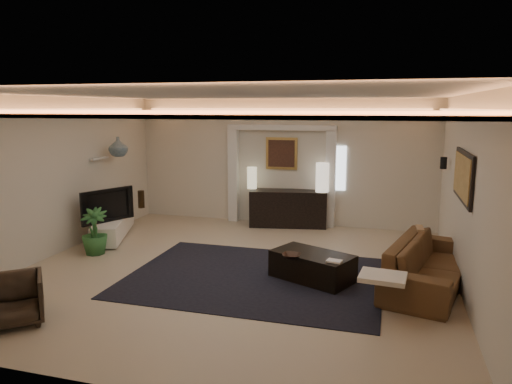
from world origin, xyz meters
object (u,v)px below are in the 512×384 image
(sofa, at_px, (429,264))
(coffee_table, at_px, (312,267))
(console, at_px, (288,209))
(armchair, at_px, (14,300))

(sofa, bearing_deg, coffee_table, 111.14)
(console, relative_size, coffee_table, 1.39)
(console, distance_m, coffee_table, 3.45)
(coffee_table, xyz_separation_m, armchair, (-3.37, -2.55, 0.11))
(console, relative_size, sofa, 0.71)
(console, distance_m, armchair, 6.25)
(console, bearing_deg, sofa, -57.29)
(armchair, bearing_deg, sofa, -11.98)
(console, xyz_separation_m, armchair, (-2.28, -5.82, -0.09))
(sofa, distance_m, armchair, 5.81)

